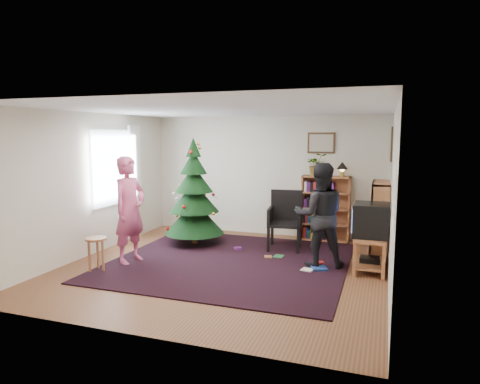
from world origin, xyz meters
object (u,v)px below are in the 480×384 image
(crt_tv, at_px, (371,220))
(stool, at_px, (96,245))
(bookshelf_back, at_px, (326,208))
(tv_stand, at_px, (370,250))
(bookshelf_right, at_px, (380,218))
(person_standing, at_px, (130,210))
(person_by_chair, at_px, (320,215))
(armchair, at_px, (286,217))
(christmas_tree, at_px, (194,200))
(potted_plant, at_px, (317,165))
(picture_right, at_px, (392,144))
(picture_back, at_px, (321,143))
(table_lamp, at_px, (342,167))

(crt_tv, distance_m, stool, 4.28)
(bookshelf_back, bearing_deg, tv_stand, -61.86)
(bookshelf_right, distance_m, crt_tv, 0.96)
(person_standing, distance_m, person_by_chair, 3.10)
(armchair, height_order, stool, armchair)
(stool, bearing_deg, bookshelf_right, 29.79)
(bookshelf_right, height_order, crt_tv, bookshelf_right)
(tv_stand, bearing_deg, christmas_tree, 169.70)
(christmas_tree, relative_size, potted_plant, 4.60)
(crt_tv, distance_m, person_standing, 3.87)
(picture_right, bearing_deg, stool, -148.88)
(bookshelf_back, relative_size, bookshelf_right, 1.00)
(picture_back, bearing_deg, crt_tv, -60.42)
(tv_stand, distance_m, crt_tv, 0.48)
(tv_stand, relative_size, stool, 1.59)
(bookshelf_right, xyz_separation_m, table_lamp, (-0.75, 0.80, 0.83))
(bookshelf_right, distance_m, table_lamp, 1.38)
(person_standing, xyz_separation_m, person_by_chair, (3.00, 0.79, -0.05))
(stool, height_order, potted_plant, potted_plant)
(stool, bearing_deg, tv_stand, 19.52)
(tv_stand, bearing_deg, picture_back, 119.64)
(stool, bearing_deg, bookshelf_back, 45.79)
(potted_plant, xyz_separation_m, table_lamp, (0.50, 0.00, -0.03))
(picture_back, xyz_separation_m, person_standing, (-2.71, -2.71, -1.07))
(armchair, distance_m, potted_plant, 1.34)
(crt_tv, height_order, person_standing, person_standing)
(stool, height_order, table_lamp, table_lamp)
(picture_back, bearing_deg, christmas_tree, -149.95)
(christmas_tree, height_order, bookshelf_right, christmas_tree)
(picture_back, relative_size, person_by_chair, 0.33)
(tv_stand, bearing_deg, bookshelf_back, 118.14)
(potted_plant, bearing_deg, armchair, -114.87)
(person_by_chair, xyz_separation_m, potted_plant, (-0.35, 1.79, 0.69))
(picture_back, relative_size, bookshelf_right, 0.42)
(crt_tv, height_order, table_lamp, table_lamp)
(christmas_tree, relative_size, person_by_chair, 1.23)
(picture_back, xyz_separation_m, bookshelf_back, (0.14, -0.14, -1.29))
(picture_right, xyz_separation_m, christmas_tree, (-3.54, -0.56, -1.09))
(potted_plant, bearing_deg, picture_back, 64.87)
(person_by_chair, bearing_deg, bookshelf_back, -100.29)
(bookshelf_right, height_order, person_by_chair, person_by_chair)
(bookshelf_back, bearing_deg, picture_back, 135.35)
(person_standing, distance_m, potted_plant, 3.75)
(picture_back, height_order, stool, picture_back)
(bookshelf_right, distance_m, tv_stand, 1.01)
(picture_back, relative_size, picture_right, 0.92)
(picture_right, bearing_deg, person_by_chair, -130.97)
(person_standing, bearing_deg, picture_back, -35.24)
(picture_back, distance_m, stool, 4.69)
(armchair, bearing_deg, picture_right, 1.68)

